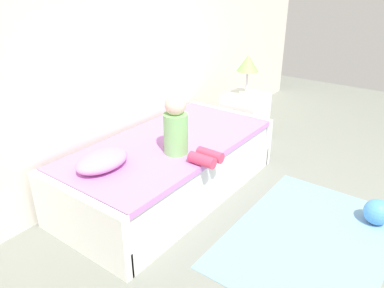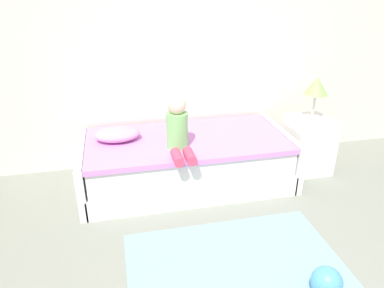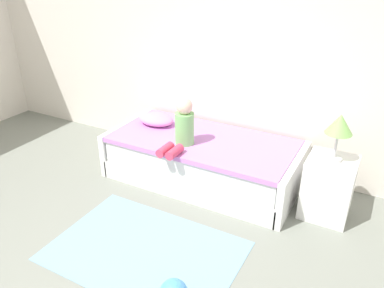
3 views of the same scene
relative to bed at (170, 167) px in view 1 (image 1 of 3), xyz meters
The scene contains 8 objects.
wall_rear 1.35m from the bed, 86.53° to the left, with size 7.20×0.10×2.90m, color silver.
bed is the anchor object (origin of this frame).
nightstand 1.35m from the bed, ahead, with size 0.44×0.44×0.60m, color white.
table_lamp 1.52m from the bed, ahead, with size 0.24×0.24×0.45m.
child_figure 0.53m from the bed, 118.93° to the right, with size 0.20×0.51×0.50m.
pillow 0.75m from the bed, behind, with size 0.44×0.30×0.13m, color #EA8CC6.
toy_ball 1.77m from the bed, 69.75° to the right, with size 0.21×0.21×0.21m, color #4C99E5.
area_rug 1.33m from the bed, 85.33° to the right, with size 1.60×1.10×0.01m, color #7AA8CC.
Camera 1 is at (-2.29, 0.08, 1.85)m, focal length 34.53 mm.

